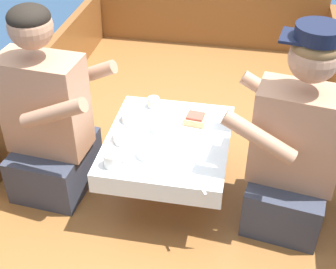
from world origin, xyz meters
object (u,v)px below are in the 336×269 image
object	(u,v)px
sandwich	(195,119)
tin_can	(154,102)
person_starboard	(294,150)
coffee_cup_port	(112,159)
person_port	(49,121)
coffee_cup_starboard	(160,126)

from	to	relation	value
sandwich	tin_can	distance (m)	0.28
person_starboard	sandwich	bearing A→B (deg)	-12.96
person_starboard	coffee_cup_port	xyz separation A→B (m)	(-0.82, -0.20, -0.02)
person_port	coffee_cup_starboard	xyz separation A→B (m)	(0.55, 0.09, -0.02)
person_port	tin_can	distance (m)	0.57
person_starboard	coffee_cup_port	distance (m)	0.84
coffee_cup_port	coffee_cup_starboard	world-z (taller)	coffee_cup_port
person_port	sandwich	xyz separation A→B (m)	(0.72, 0.18, -0.02)
coffee_cup_port	person_port	bearing A→B (deg)	151.34
person_starboard	tin_can	size ratio (longest dim) A/B	15.38
coffee_cup_starboard	sandwich	bearing A→B (deg)	29.30
person_starboard	coffee_cup_port	bearing A→B (deg)	22.86
sandwich	coffee_cup_starboard	bearing A→B (deg)	-150.70
sandwich	coffee_cup_port	world-z (taller)	coffee_cup_port
sandwich	coffee_cup_starboard	world-z (taller)	coffee_cup_starboard
sandwich	tin_can	size ratio (longest dim) A/B	1.66
person_starboard	sandwich	xyz separation A→B (m)	(-0.49, 0.20, -0.02)
coffee_cup_starboard	tin_can	bearing A→B (deg)	109.92
sandwich	tin_can	xyz separation A→B (m)	(-0.25, 0.12, -0.00)
coffee_cup_port	coffee_cup_starboard	distance (m)	0.34
person_starboard	coffee_cup_port	size ratio (longest dim) A/B	9.98
person_starboard	coffee_cup_port	world-z (taller)	person_starboard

